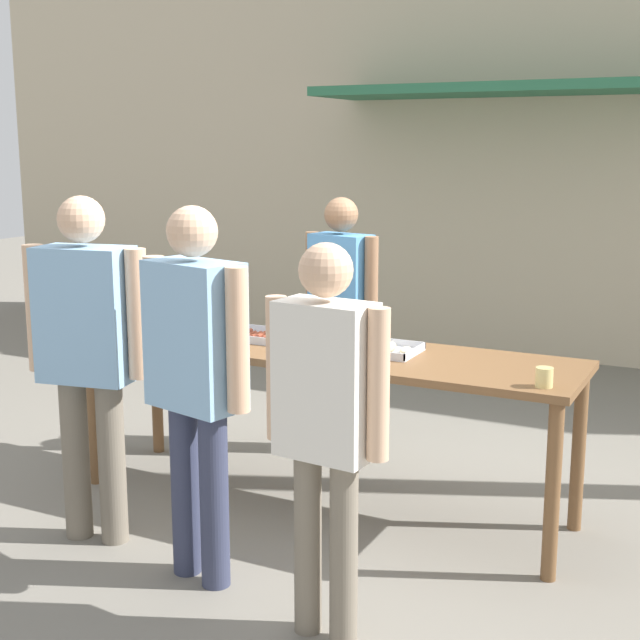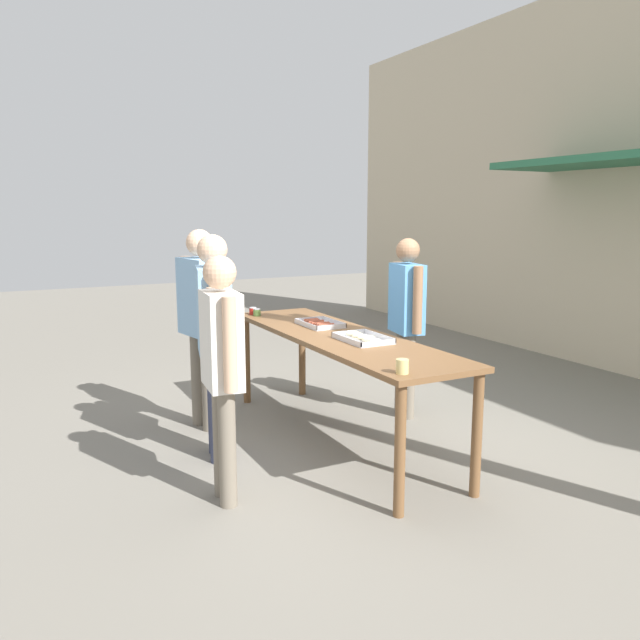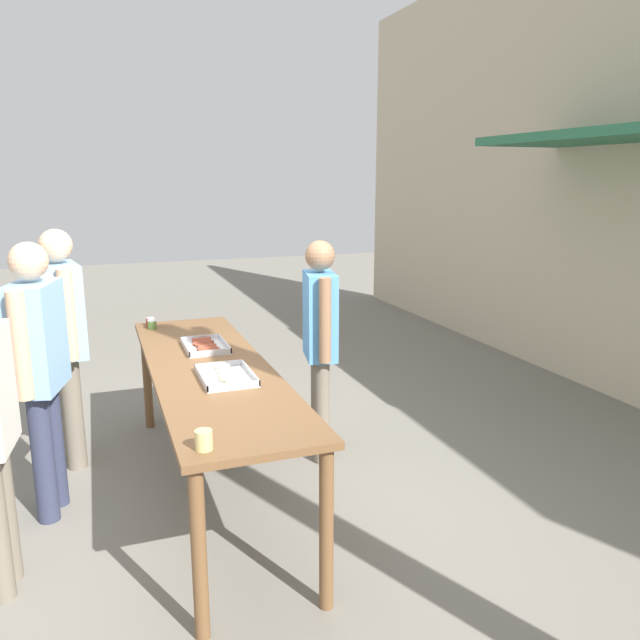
% 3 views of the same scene
% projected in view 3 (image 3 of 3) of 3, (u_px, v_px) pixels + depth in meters
% --- Properties ---
extents(ground_plane, '(24.00, 24.00, 0.00)m').
position_uv_depth(ground_plane, '(215.00, 493.00, 4.18)').
color(ground_plane, slate).
extents(serving_table, '(2.77, 0.74, 0.89)m').
position_uv_depth(serving_table, '(210.00, 380.00, 4.00)').
color(serving_table, brown).
rests_on(serving_table, ground).
extents(food_tray_sausages, '(0.43, 0.29, 0.04)m').
position_uv_depth(food_tray_sausages, '(205.00, 346.00, 4.38)').
color(food_tray_sausages, silver).
rests_on(food_tray_sausages, serving_table).
extents(food_tray_buns, '(0.45, 0.30, 0.06)m').
position_uv_depth(food_tray_buns, '(226.00, 376.00, 3.72)').
color(food_tray_buns, silver).
rests_on(food_tray_buns, serving_table).
extents(condiment_jar_mustard, '(0.07, 0.07, 0.07)m').
position_uv_depth(condiment_jar_mustard, '(151.00, 322.00, 5.03)').
color(condiment_jar_mustard, '#B22319').
rests_on(condiment_jar_mustard, serving_table).
extents(condiment_jar_ketchup, '(0.07, 0.07, 0.07)m').
position_uv_depth(condiment_jar_ketchup, '(152.00, 324.00, 4.95)').
color(condiment_jar_ketchup, '#567A38').
rests_on(condiment_jar_ketchup, serving_table).
extents(beer_cup, '(0.08, 0.08, 0.09)m').
position_uv_depth(beer_cup, '(204.00, 440.00, 2.75)').
color(beer_cup, '#DBC67A').
rests_on(beer_cup, serving_table).
extents(person_server_behind_table, '(0.54, 0.28, 1.63)m').
position_uv_depth(person_server_behind_table, '(320.00, 331.00, 4.50)').
color(person_server_behind_table, '#756B5B').
rests_on(person_server_behind_table, ground).
extents(person_customer_holding_hotdog, '(0.64, 0.32, 1.72)m').
position_uv_depth(person_customer_holding_hotdog, '(63.00, 329.00, 4.41)').
color(person_customer_holding_hotdog, '#756B5B').
rests_on(person_customer_holding_hotdog, ground).
extents(person_customer_waiting_in_line, '(0.61, 0.33, 1.71)m').
position_uv_depth(person_customer_waiting_in_line, '(38.00, 358.00, 3.72)').
color(person_customer_waiting_in_line, '#333851').
rests_on(person_customer_waiting_in_line, ground).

